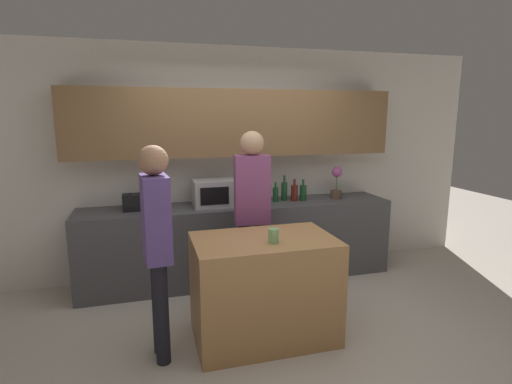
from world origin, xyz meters
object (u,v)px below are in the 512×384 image
object	(u,v)px
cup_0	(273,236)
person_left	(157,236)
bottle_1	(284,191)
person_center	(252,203)
toaster	(135,202)
bottle_3	(303,192)
potted_plant	(336,182)
bottle_2	(294,193)
microwave	(216,193)
bottle_0	(275,194)

from	to	relation	value
cup_0	person_left	xyz separation A→B (m)	(-0.91, 0.06, 0.06)
bottle_1	person_center	bearing A→B (deg)	-129.37
toaster	bottle_3	size ratio (longest dim) A/B	1.01
potted_plant	bottle_2	distance (m)	0.56
microwave	bottle_1	size ratio (longest dim) A/B	1.70
person_center	microwave	bearing A→B (deg)	-64.62
bottle_3	cup_0	world-z (taller)	bottle_3
toaster	bottle_0	bearing A→B (deg)	0.48
microwave	cup_0	distance (m)	1.47
microwave	bottle_1	world-z (taller)	bottle_1
cup_0	bottle_3	bearing A→B (deg)	59.49
bottle_3	person_left	bearing A→B (deg)	-141.98
person_left	bottle_2	bearing A→B (deg)	124.96
microwave	person_left	distance (m)	1.56
bottle_2	person_left	bearing A→B (deg)	-139.98
bottle_0	person_left	bearing A→B (deg)	-135.27
microwave	person_left	size ratio (longest dim) A/B	0.31
microwave	bottle_2	xyz separation A→B (m)	(0.94, -0.01, -0.05)
bottle_2	bottle_3	size ratio (longest dim) A/B	1.02
bottle_2	person_center	size ratio (longest dim) A/B	0.15
toaster	cup_0	distance (m)	1.81
bottle_0	cup_0	xyz separation A→B (m)	(-0.50, -1.46, -0.04)
microwave	potted_plant	bearing A→B (deg)	0.06
person_center	potted_plant	bearing A→B (deg)	-145.65
bottle_3	bottle_2	bearing A→B (deg)	173.94
person_left	person_center	size ratio (longest dim) A/B	0.96
bottle_2	bottle_3	bearing A→B (deg)	-6.06
person_left	potted_plant	bearing A→B (deg)	117.19
bottle_0	person_left	xyz separation A→B (m)	(-1.42, -1.40, 0.03)
cup_0	potted_plant	bearing A→B (deg)	48.29
bottle_0	cup_0	bearing A→B (deg)	-109.04
bottle_0	person_left	world-z (taller)	person_left
bottle_0	person_center	distance (m)	0.84
bottle_0	bottle_1	xyz separation A→B (m)	(0.12, 0.04, 0.03)
potted_plant	person_center	xyz separation A→B (m)	(-1.26, -0.68, -0.04)
microwave	bottle_0	distance (m)	0.72
bottle_0	person_center	xyz separation A→B (m)	(-0.48, -0.69, 0.07)
bottle_0	bottle_1	world-z (taller)	bottle_1
toaster	potted_plant	world-z (taller)	potted_plant
bottle_0	person_center	size ratio (longest dim) A/B	0.13
toaster	person_left	distance (m)	1.40
potted_plant	person_center	size ratio (longest dim) A/B	0.22
bottle_1	bottle_2	size ratio (longest dim) A/B	1.16
bottle_2	bottle_0	bearing A→B (deg)	175.05
toaster	bottle_1	size ratio (longest dim) A/B	0.85
toaster	person_left	bearing A→B (deg)	-82.67
toaster	bottle_1	distance (m)	1.72
toaster	bottle_2	xyz separation A→B (m)	(1.83, -0.01, 0.01)
person_left	person_center	xyz separation A→B (m)	(0.94, 0.71, 0.05)
potted_plant	bottle_1	distance (m)	0.67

